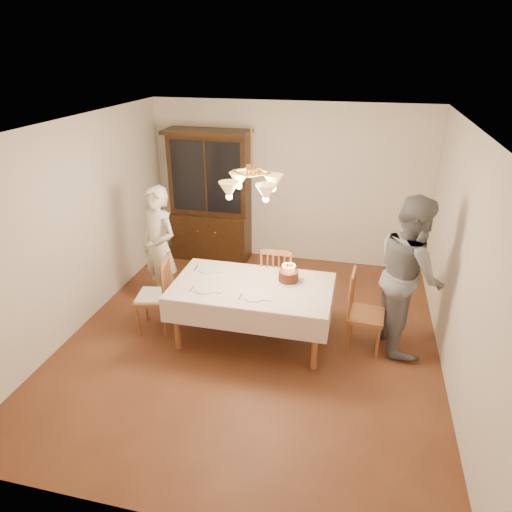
% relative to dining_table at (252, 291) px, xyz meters
% --- Properties ---
extents(ground, '(5.00, 5.00, 0.00)m').
position_rel_dining_table_xyz_m(ground, '(0.00, 0.00, -0.68)').
color(ground, '#562A18').
rests_on(ground, ground).
extents(room_shell, '(5.00, 5.00, 5.00)m').
position_rel_dining_table_xyz_m(room_shell, '(0.00, 0.00, 0.90)').
color(room_shell, white).
rests_on(room_shell, ground).
extents(dining_table, '(1.90, 1.10, 0.76)m').
position_rel_dining_table_xyz_m(dining_table, '(0.00, 0.00, 0.00)').
color(dining_table, brown).
rests_on(dining_table, ground).
extents(china_hutch, '(1.38, 0.54, 2.16)m').
position_rel_dining_table_xyz_m(china_hutch, '(-1.26, 2.25, 0.36)').
color(china_hutch, black).
rests_on(china_hutch, ground).
extents(chair_far_side, '(0.45, 0.43, 1.00)m').
position_rel_dining_table_xyz_m(chair_far_side, '(0.18, 0.71, -0.24)').
color(chair_far_side, brown).
rests_on(chair_far_side, ground).
extents(chair_left_end, '(0.49, 0.50, 1.00)m').
position_rel_dining_table_xyz_m(chair_left_end, '(-1.26, -0.06, -0.23)').
color(chair_left_end, brown).
rests_on(chair_left_end, ground).
extents(chair_right_end, '(0.45, 0.47, 1.00)m').
position_rel_dining_table_xyz_m(chair_right_end, '(1.34, 0.13, -0.24)').
color(chair_right_end, brown).
rests_on(chair_right_end, ground).
extents(elderly_woman, '(0.74, 0.65, 1.70)m').
position_rel_dining_table_xyz_m(elderly_woman, '(-1.45, 0.59, 0.17)').
color(elderly_woman, '#EEE5C9').
rests_on(elderly_woman, ground).
extents(adult_in_grey, '(0.91, 1.06, 1.89)m').
position_rel_dining_table_xyz_m(adult_in_grey, '(1.80, 0.34, 0.26)').
color(adult_in_grey, slate).
rests_on(adult_in_grey, ground).
extents(birthday_cake, '(0.30, 0.30, 0.23)m').
position_rel_dining_table_xyz_m(birthday_cake, '(0.40, 0.19, 0.14)').
color(birthday_cake, white).
rests_on(birthday_cake, dining_table).
extents(place_setting_near_left, '(0.38, 0.23, 0.02)m').
position_rel_dining_table_xyz_m(place_setting_near_left, '(-0.49, -0.24, 0.08)').
color(place_setting_near_left, white).
rests_on(place_setting_near_left, dining_table).
extents(place_setting_near_right, '(0.38, 0.23, 0.02)m').
position_rel_dining_table_xyz_m(place_setting_near_right, '(0.11, -0.28, 0.08)').
color(place_setting_near_right, white).
rests_on(place_setting_near_right, dining_table).
extents(place_setting_far_left, '(0.40, 0.25, 0.02)m').
position_rel_dining_table_xyz_m(place_setting_far_left, '(-0.63, 0.27, 0.08)').
color(place_setting_far_left, white).
rests_on(place_setting_far_left, dining_table).
extents(chandelier, '(0.62, 0.62, 0.73)m').
position_rel_dining_table_xyz_m(chandelier, '(-0.00, -0.00, 1.29)').
color(chandelier, '#BF8C3F').
rests_on(chandelier, ground).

